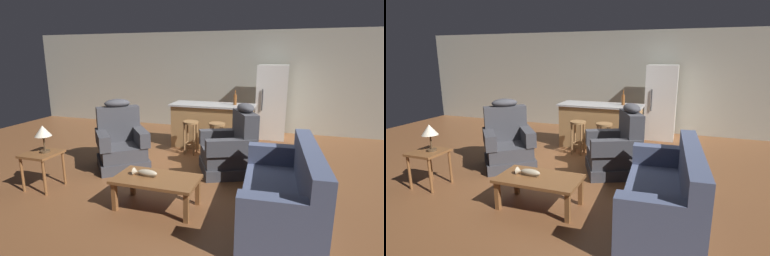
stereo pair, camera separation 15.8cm
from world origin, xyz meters
TOP-DOWN VIEW (x-y plane):
  - ground_plane at (0.00, 0.00)m, footprint 12.00×12.00m
  - back_wall at (0.00, 3.12)m, footprint 12.00×0.05m
  - coffee_table at (-0.03, -1.56)m, footprint 1.10×0.60m
  - fish_figurine at (-0.20, -1.55)m, footprint 0.34×0.10m
  - couch at (1.56, -1.40)m, footprint 0.95×1.95m
  - recliner_near_lamp at (-1.29, -0.31)m, footprint 1.18×1.18m
  - recliner_near_island at (0.68, -0.03)m, footprint 1.11×1.11m
  - end_table at (-1.90, -1.52)m, footprint 0.48×0.48m
  - table_lamp at (-1.87, -1.49)m, footprint 0.24×0.24m
  - kitchen_island at (0.00, 1.35)m, footprint 1.80×0.70m
  - bar_stool_left at (-0.30, 0.72)m, footprint 0.32×0.32m
  - bar_stool_right at (0.25, 0.72)m, footprint 0.32×0.32m
  - refrigerator at (1.17, 2.55)m, footprint 0.70×0.69m
  - bottle_tall_green at (0.47, 1.41)m, footprint 0.07×0.07m

SIDE VIEW (x-z plane):
  - ground_plane at x=0.00m, z-range 0.00..0.00m
  - couch at x=1.56m, z-range -0.13..0.81m
  - coffee_table at x=-0.03m, z-range 0.15..0.57m
  - recliner_near_lamp at x=-1.29m, z-range -0.18..1.02m
  - recliner_near_island at x=0.68m, z-range -0.18..1.02m
  - end_table at x=-1.90m, z-range 0.18..0.74m
  - fish_figurine at x=-0.20m, z-range 0.41..0.51m
  - bar_stool_left at x=-0.30m, z-range 0.13..0.81m
  - bar_stool_right at x=0.25m, z-range 0.13..0.81m
  - kitchen_island at x=0.00m, z-range 0.00..0.95m
  - table_lamp at x=-1.87m, z-range 0.66..1.07m
  - refrigerator at x=1.17m, z-range 0.00..1.76m
  - bottle_tall_green at x=0.47m, z-range 0.91..1.22m
  - back_wall at x=0.00m, z-range 0.00..2.60m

